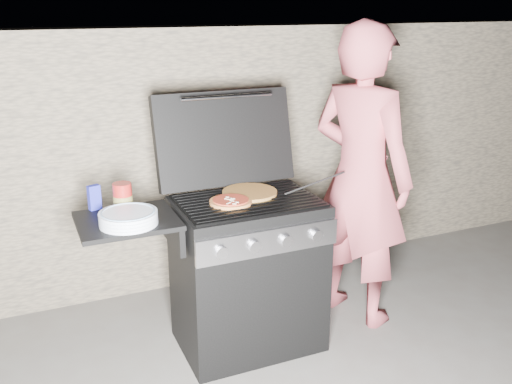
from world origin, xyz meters
name	(u,v)px	position (x,y,z in m)	size (l,w,h in m)	color
ground	(248,341)	(0.00, 0.00, 0.00)	(50.00, 50.00, 0.00)	#504B45
stone_wall	(192,157)	(0.00, 1.05, 0.90)	(8.00, 0.35, 1.80)	#83735B
gas_grill	(207,282)	(-0.25, 0.00, 0.46)	(1.34, 0.79, 0.91)	black
pizza_topped	(231,201)	(-0.11, -0.01, 0.92)	(0.23, 0.23, 0.03)	gold
pizza_plain	(250,192)	(0.05, 0.09, 0.92)	(0.31, 0.31, 0.02)	tan
sauce_jar	(123,197)	(-0.66, 0.12, 0.98)	(0.10, 0.10, 0.15)	maroon
blue_carton	(94,197)	(-0.80, 0.20, 0.97)	(0.06, 0.04, 0.13)	#1F249B
plate_stack	(128,218)	(-0.68, -0.08, 0.94)	(0.29, 0.29, 0.07)	white
person	(361,177)	(0.77, 0.05, 0.93)	(0.68, 0.45, 1.87)	#B04952
tongs	(315,183)	(0.43, 0.00, 0.95)	(0.01, 0.01, 0.42)	black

